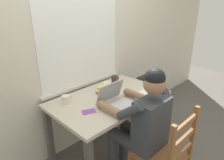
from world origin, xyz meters
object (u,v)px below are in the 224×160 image
Objects in this scene: computer_mouse at (139,99)px; laptop at (116,100)px; landscape_photo_print at (89,112)px; seated_person at (142,122)px; book_stack_main at (104,90)px; coffee_mug_dark at (115,80)px; desk at (109,106)px; wooden_chair at (166,155)px; coffee_mug_white at (66,100)px.

laptop is at bearing 157.47° from computer_mouse.
seated_person is at bearing -27.74° from landscape_photo_print.
book_stack_main is at bearing 49.63° from landscape_photo_print.
coffee_mug_dark is 0.63× the size of book_stack_main.
desk is 0.47m from seated_person.
computer_mouse is (0.23, -0.10, -0.04)m from laptop.
coffee_mug_dark is 0.30m from book_stack_main.
wooden_chair is 7.16× the size of landscape_photo_print.
seated_person reaches higher than desk.
book_stack_main reaches higher than desk.
computer_mouse is 0.75m from coffee_mug_white.
coffee_mug_white is 0.89× the size of landscape_photo_print.
laptop is (-0.04, 0.57, 0.36)m from wooden_chair.
laptop is at bearing -134.02° from coffee_mug_dark.
seated_person is 0.36m from wooden_chair.
desk is at bearing -28.14° from coffee_mug_white.
coffee_mug_white is (-0.40, 0.22, 0.15)m from desk.
coffee_mug_white is at bearing -179.08° from coffee_mug_dark.
wooden_chair is at bearing -112.05° from computer_mouse.
coffee_mug_white is (-0.38, 0.96, 0.35)m from wooden_chair.
landscape_photo_print is (-0.35, -0.08, 0.11)m from desk.
laptop is (-0.04, 0.29, 0.13)m from seated_person.
wooden_chair is 5.02× the size of book_stack_main.
coffee_mug_dark is at bearing 0.92° from coffee_mug_white.
desk is 0.77m from wooden_chair.
coffee_mug_dark reaches higher than computer_mouse.
desk is 6.71× the size of book_stack_main.
coffee_mug_dark is (0.72, 0.01, 0.01)m from coffee_mug_white.
desk is at bearing -109.14° from book_stack_main.
book_stack_main is (0.04, 0.12, 0.14)m from desk.
wooden_chair is 0.67m from laptop.
book_stack_main is (0.07, 0.58, 0.12)m from seated_person.
landscape_photo_print is (-0.32, 0.39, 0.08)m from seated_person.
coffee_mug_dark reaches higher than landscape_photo_print.
landscape_photo_print is at bearing 129.45° from seated_person.
wooden_chair is 8.07× the size of coffee_mug_white.
landscape_photo_print is at bearing -78.81° from coffee_mug_white.
seated_person reaches higher than book_stack_main.
wooden_chair reaches higher than coffee_mug_white.
laptop is at bearing 98.40° from seated_person.
book_stack_main reaches higher than computer_mouse.
desk is 0.48m from coffee_mug_white.
laptop is 0.51m from coffee_mug_white.
seated_person is at bearing 90.00° from wooden_chair.
computer_mouse reaches higher than landscape_photo_print.
desk is 0.37m from landscape_photo_print.
laptop is 0.26m from computer_mouse.
coffee_mug_white is 0.46m from book_stack_main.
computer_mouse is at bearing -58.68° from desk.
coffee_mug_white is 0.62× the size of book_stack_main.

